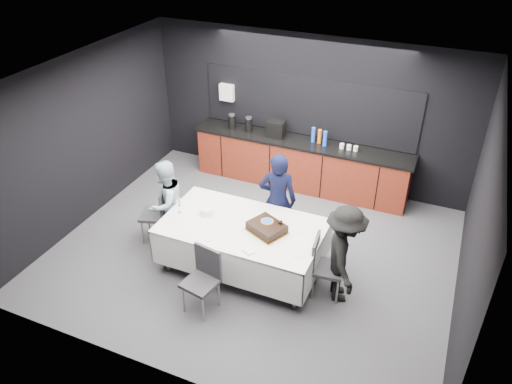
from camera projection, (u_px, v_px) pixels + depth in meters
ground at (254, 251)px, 7.87m from camera, size 6.00×6.00×0.00m
room_shell at (253, 146)px, 6.88m from camera, size 6.04×5.04×2.82m
kitchenette at (300, 160)px, 9.31m from camera, size 4.10×0.64×2.05m
party_table at (242, 233)px, 7.22m from camera, size 2.32×1.32×0.78m
cake_assembly at (267, 227)px, 6.98m from camera, size 0.65×0.60×0.16m
plate_stack at (207, 211)px, 7.36m from camera, size 0.21×0.21×0.10m
loose_plate_near at (210, 237)px, 6.89m from camera, size 0.18×0.18×0.01m
loose_plate_right_a at (304, 229)px, 7.06m from camera, size 0.20×0.20×0.01m
loose_plate_right_b at (298, 253)px, 6.61m from camera, size 0.21×0.21×0.01m
loose_plate_far at (258, 208)px, 7.50m from camera, size 0.18×0.18×0.01m
fork_pile at (248, 251)px, 6.62m from camera, size 0.18×0.15×0.02m
champagne_flute at (179, 203)px, 7.33m from camera, size 0.06×0.06×0.22m
chair_left at (159, 211)px, 7.89m from camera, size 0.53×0.53×0.92m
chair_right at (323, 263)px, 6.82m from camera, size 0.47×0.47×0.92m
chair_near at (204, 275)px, 6.61m from camera, size 0.49×0.49×0.92m
person_center at (278, 200)px, 7.66m from camera, size 0.66×0.52×1.60m
person_left at (166, 203)px, 7.76m from camera, size 0.65×0.77×1.42m
person_right at (344, 255)px, 6.65m from camera, size 0.86×1.09×1.48m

